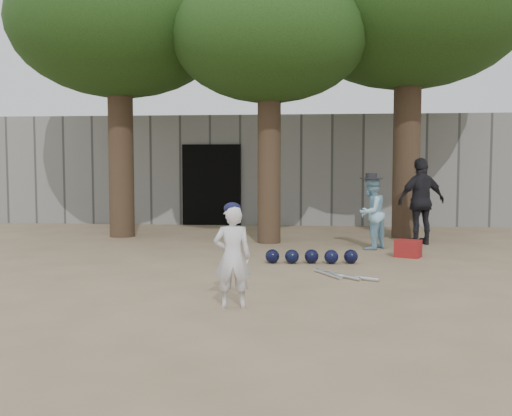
# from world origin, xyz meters

# --- Properties ---
(ground) EXTENTS (70.00, 70.00, 0.00)m
(ground) POSITION_xyz_m (0.00, 0.00, 0.00)
(ground) COLOR #937C5E
(ground) RESTS_ON ground
(boy_player) EXTENTS (0.45, 0.32, 1.14)m
(boy_player) POSITION_xyz_m (0.54, -1.38, 0.57)
(boy_player) COLOR silver
(boy_player) RESTS_ON ground
(spectator_blue) EXTENTS (0.83, 0.86, 1.39)m
(spectator_blue) POSITION_xyz_m (2.60, 3.41, 0.70)
(spectator_blue) COLOR #8FC4DD
(spectator_blue) RESTS_ON ground
(spectator_dark) EXTENTS (1.12, 0.79, 1.77)m
(spectator_dark) POSITION_xyz_m (3.70, 4.19, 0.88)
(spectator_dark) COLOR black
(spectator_dark) RESTS_ON ground
(red_bag) EXTENTS (0.51, 0.47, 0.30)m
(red_bag) POSITION_xyz_m (3.15, 2.48, 0.15)
(red_bag) COLOR #A42515
(red_bag) RESTS_ON ground
(back_building) EXTENTS (16.00, 5.24, 3.00)m
(back_building) POSITION_xyz_m (-0.00, 10.33, 1.50)
(back_building) COLOR gray
(back_building) RESTS_ON ground
(helmet_row) EXTENTS (1.51, 0.31, 0.23)m
(helmet_row) POSITION_xyz_m (1.46, 1.66, 0.12)
(helmet_row) COLOR black
(helmet_row) RESTS_ON ground
(bat_pile) EXTENTS (0.89, 0.76, 0.06)m
(bat_pile) POSITION_xyz_m (1.86, 0.49, 0.03)
(bat_pile) COLOR silver
(bat_pile) RESTS_ON ground
(tree_row) EXTENTS (11.40, 5.80, 6.69)m
(tree_row) POSITION_xyz_m (0.74, 5.02, 4.69)
(tree_row) COLOR brown
(tree_row) RESTS_ON ground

